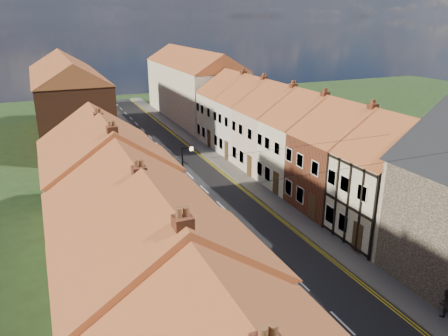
% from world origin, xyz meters
% --- Properties ---
extents(road, '(7.00, 90.00, 0.02)m').
position_xyz_m(road, '(0.00, 30.00, 0.01)').
color(road, black).
rests_on(road, ground).
extents(pavement_left, '(1.80, 90.00, 0.12)m').
position_xyz_m(pavement_left, '(-4.40, 30.00, 0.06)').
color(pavement_left, slate).
rests_on(pavement_left, ground).
extents(pavement_right, '(1.80, 90.00, 0.12)m').
position_xyz_m(pavement_right, '(4.40, 30.00, 0.06)').
color(pavement_right, slate).
rests_on(pavement_right, ground).
extents(cottage_r_tudor, '(8.30, 5.20, 9.00)m').
position_xyz_m(cottage_r_tudor, '(9.27, 12.70, 4.47)').
color(cottage_r_tudor, white).
rests_on(cottage_r_tudor, ground).
extents(cottage_r_white_near, '(8.30, 6.00, 9.00)m').
position_xyz_m(cottage_r_white_near, '(9.30, 18.10, 4.47)').
color(cottage_r_white_near, brown).
rests_on(cottage_r_white_near, ground).
extents(cottage_r_cream_mid, '(8.30, 5.20, 9.00)m').
position_xyz_m(cottage_r_cream_mid, '(9.30, 23.50, 4.48)').
color(cottage_r_cream_mid, white).
rests_on(cottage_r_cream_mid, ground).
extents(cottage_r_pink, '(8.30, 6.00, 9.00)m').
position_xyz_m(cottage_r_pink, '(9.30, 28.90, 4.47)').
color(cottage_r_pink, beige).
rests_on(cottage_r_pink, ground).
extents(cottage_r_white_far, '(8.30, 5.20, 9.00)m').
position_xyz_m(cottage_r_white_far, '(9.30, 34.30, 4.48)').
color(cottage_r_white_far, silver).
rests_on(cottage_r_white_far, ground).
extents(cottage_r_cream_far, '(8.30, 6.00, 9.00)m').
position_xyz_m(cottage_r_cream_far, '(9.30, 39.70, 4.47)').
color(cottage_r_cream_far, white).
rests_on(cottage_r_cream_far, ground).
extents(cottage_l_cream, '(8.30, 6.30, 9.10)m').
position_xyz_m(cottage_l_cream, '(-9.30, 5.55, 4.52)').
color(cottage_l_cream, beige).
rests_on(cottage_l_cream, ground).
extents(cottage_l_white, '(8.30, 6.90, 8.80)m').
position_xyz_m(cottage_l_white, '(-9.30, 11.95, 4.37)').
color(cottage_l_white, beige).
rests_on(cottage_l_white, ground).
extents(cottage_l_brick_mid, '(8.30, 5.70, 9.10)m').
position_xyz_m(cottage_l_brick_mid, '(-9.30, 18.05, 4.53)').
color(cottage_l_brick_mid, white).
rests_on(cottage_l_brick_mid, ground).
extents(cottage_l_pink, '(8.30, 6.30, 8.80)m').
position_xyz_m(cottage_l_pink, '(-9.30, 23.85, 4.37)').
color(cottage_l_pink, beige).
rests_on(cottage_l_pink, ground).
extents(block_right_far, '(8.30, 24.20, 10.50)m').
position_xyz_m(block_right_far, '(9.30, 55.00, 5.29)').
color(block_right_far, white).
rests_on(block_right_far, ground).
extents(block_left_far, '(8.30, 24.20, 10.50)m').
position_xyz_m(block_left_far, '(-9.30, 50.00, 5.29)').
color(block_left_far, brown).
rests_on(block_left_far, ground).
extents(lamppost, '(0.88, 0.15, 6.00)m').
position_xyz_m(lamppost, '(-3.81, 20.00, 3.54)').
color(lamppost, black).
rests_on(lamppost, pavement_left).
extents(car_mid, '(1.53, 4.29, 1.41)m').
position_xyz_m(car_mid, '(-3.20, 24.70, 0.70)').
color(car_mid, '#AAACB1').
rests_on(car_mid, ground).
extents(car_far, '(2.28, 4.71, 1.32)m').
position_xyz_m(car_far, '(-2.78, 34.00, 0.66)').
color(car_far, navy).
rests_on(car_far, ground).
extents(pedestrian_right, '(0.80, 0.64, 1.55)m').
position_xyz_m(pedestrian_right, '(5.10, 4.30, 0.90)').
color(pedestrian_right, black).
rests_on(pedestrian_right, pavement_right).
extents(pedestrian_left_b, '(0.74, 0.55, 1.86)m').
position_xyz_m(pedestrian_left_b, '(-4.14, 11.09, 1.05)').
color(pedestrian_left_b, black).
rests_on(pedestrian_left_b, pavement_left).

